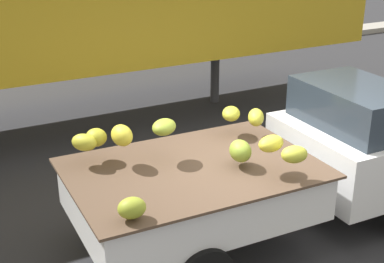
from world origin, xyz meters
The scene contains 3 objects.
ground centered at (0.00, 0.00, 0.00)m, with size 220.00×220.00×0.00m, color #28282B.
curb_strip centered at (0.00, 8.77, 0.08)m, with size 80.00×0.80×0.16m, color gray.
pickup_truck centered at (1.13, 0.13, 0.88)m, with size 4.81×1.91×1.70m.
Camera 1 is at (-3.25, -4.62, 3.66)m, focal length 51.01 mm.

